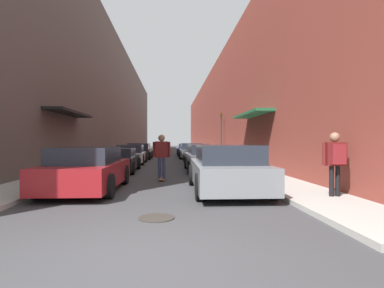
# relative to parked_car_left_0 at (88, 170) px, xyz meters

# --- Properties ---
(ground) EXTENTS (144.23, 144.23, 0.00)m
(ground) POSITION_rel_parked_car_left_0_xyz_m (2.10, 20.86, -0.64)
(ground) COLOR #38383A
(curb_strip_left) EXTENTS (1.80, 65.56, 0.12)m
(curb_strip_left) POSITION_rel_parked_car_left_0_xyz_m (-2.02, 27.41, -0.58)
(curb_strip_left) COLOR #A3A099
(curb_strip_left) RESTS_ON ground
(curb_strip_right) EXTENTS (1.80, 65.56, 0.12)m
(curb_strip_right) POSITION_rel_parked_car_left_0_xyz_m (6.21, 27.41, -0.58)
(curb_strip_right) COLOR #A3A099
(curb_strip_right) RESTS_ON ground
(building_row_left) EXTENTS (4.90, 65.56, 12.37)m
(building_row_left) POSITION_rel_parked_car_left_0_xyz_m (-4.92, 27.41, 5.55)
(building_row_left) COLOR #564C47
(building_row_left) RESTS_ON ground
(building_row_right) EXTENTS (4.90, 65.56, 9.68)m
(building_row_right) POSITION_rel_parked_car_left_0_xyz_m (9.11, 27.41, 4.20)
(building_row_right) COLOR brown
(building_row_right) RESTS_ON ground
(parked_car_left_0) EXTENTS (2.00, 4.31, 1.32)m
(parked_car_left_0) POSITION_rel_parked_car_left_0_xyz_m (0.00, 0.00, 0.00)
(parked_car_left_0) COLOR maroon
(parked_car_left_0) RESTS_ON ground
(parked_car_left_1) EXTENTS (1.97, 4.29, 1.16)m
(parked_car_left_1) POSITION_rel_parked_car_left_0_xyz_m (-0.13, 5.67, -0.07)
(parked_car_left_1) COLOR black
(parked_car_left_1) RESTS_ON ground
(parked_car_left_2) EXTENTS (1.95, 4.12, 1.25)m
(parked_car_left_2) POSITION_rel_parked_car_left_0_xyz_m (-0.16, 10.91, -0.03)
(parked_car_left_2) COLOR silver
(parked_car_left_2) RESTS_ON ground
(parked_car_left_3) EXTENTS (2.03, 3.97, 1.32)m
(parked_car_left_3) POSITION_rel_parked_car_left_0_xyz_m (-0.13, 16.08, -0.00)
(parked_car_left_3) COLOR #232326
(parked_car_left_3) RESTS_ON ground
(parked_car_right_0) EXTENTS (2.08, 4.38, 1.39)m
(parked_car_right_0) POSITION_rel_parked_car_left_0_xyz_m (4.15, -0.41, 0.03)
(parked_car_right_0) COLOR gray
(parked_car_right_0) RESTS_ON ground
(parked_car_right_1) EXTENTS (2.01, 4.68, 1.32)m
(parked_car_right_1) POSITION_rel_parked_car_left_0_xyz_m (4.24, 5.68, -0.00)
(parked_car_right_1) COLOR #515459
(parked_car_right_1) RESTS_ON ground
(parked_car_right_2) EXTENTS (1.85, 4.15, 1.32)m
(parked_car_right_2) POSITION_rel_parked_car_left_0_xyz_m (4.34, 11.42, -0.00)
(parked_car_right_2) COLOR black
(parked_car_right_2) RESTS_ON ground
(parked_car_right_3) EXTENTS (2.08, 4.26, 1.33)m
(parked_car_right_3) POSITION_rel_parked_car_left_0_xyz_m (4.23, 16.77, -0.00)
(parked_car_right_3) COLOR #515459
(parked_car_right_3) RESTS_ON ground
(parked_car_right_4) EXTENTS (2.03, 4.66, 1.24)m
(parked_car_right_4) POSITION_rel_parked_car_left_0_xyz_m (4.16, 22.60, -0.03)
(parked_car_right_4) COLOR navy
(parked_car_right_4) RESTS_ON ground
(skateboarder) EXTENTS (0.67, 0.78, 1.75)m
(skateboarder) POSITION_rel_parked_car_left_0_xyz_m (2.14, 2.27, 0.44)
(skateboarder) COLOR brown
(skateboarder) RESTS_ON ground
(manhole_cover) EXTENTS (0.70, 0.70, 0.02)m
(manhole_cover) POSITION_rel_parked_car_left_0_xyz_m (2.22, -3.34, -0.63)
(manhole_cover) COLOR #332D28
(manhole_cover) RESTS_ON ground
(traffic_light) EXTENTS (0.16, 0.22, 3.83)m
(traffic_light) POSITION_rel_parked_car_left_0_xyz_m (6.79, 16.16, 1.82)
(traffic_light) COLOR #2D2D2D
(traffic_light) RESTS_ON curb_strip_right
(pedestrian) EXTENTS (0.64, 0.35, 1.60)m
(pedestrian) POSITION_rel_parked_car_left_0_xyz_m (6.59, -1.99, 0.48)
(pedestrian) COLOR black
(pedestrian) RESTS_ON curb_strip_right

